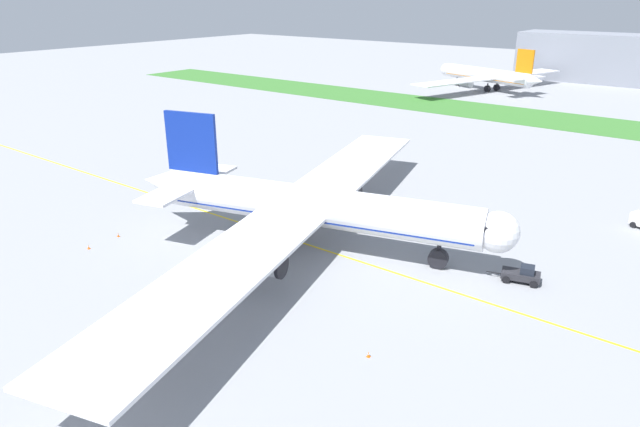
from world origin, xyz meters
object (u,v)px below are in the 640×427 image
(traffic_cone_port_wing, at_px, (118,235))
(traffic_cone_starboard_wing, at_px, (89,247))
(pushback_tug, at_px, (522,274))
(parked_airliner_far_left, at_px, (488,76))
(traffic_cone_near_nose, at_px, (369,354))
(ground_crew_wingwalker_port, at_px, (271,234))
(airliner_foreground, at_px, (309,206))

(traffic_cone_port_wing, bearing_deg, traffic_cone_starboard_wing, -84.94)
(pushback_tug, relative_size, parked_airliner_far_left, 0.09)
(pushback_tug, relative_size, traffic_cone_near_nose, 10.98)
(ground_crew_wingwalker_port, relative_size, traffic_cone_port_wing, 2.72)
(ground_crew_wingwalker_port, xyz_separation_m, traffic_cone_port_wing, (-18.41, -12.49, -0.68))
(parked_airliner_far_left, bearing_deg, ground_crew_wingwalker_port, -79.10)
(airliner_foreground, xyz_separation_m, parked_airliner_far_left, (-33.32, 143.24, -0.71))
(traffic_cone_near_nose, bearing_deg, traffic_cone_starboard_wing, -176.69)
(traffic_cone_port_wing, bearing_deg, traffic_cone_near_nose, -3.09)
(airliner_foreground, distance_m, traffic_cone_port_wing, 28.33)
(airliner_foreground, distance_m, traffic_cone_starboard_wing, 30.80)
(airliner_foreground, height_order, traffic_cone_near_nose, airliner_foreground)
(pushback_tug, height_order, traffic_cone_port_wing, pushback_tug)
(parked_airliner_far_left, bearing_deg, airliner_foreground, -76.90)
(airliner_foreground, height_order, ground_crew_wingwalker_port, airliner_foreground)
(airliner_foreground, bearing_deg, traffic_cone_near_nose, -38.86)
(pushback_tug, distance_m, traffic_cone_near_nose, 25.12)
(airliner_foreground, relative_size, traffic_cone_near_nose, 147.85)
(airliner_foreground, distance_m, traffic_cone_near_nose, 27.23)
(airliner_foreground, bearing_deg, traffic_cone_starboard_wing, -140.48)
(pushback_tug, relative_size, ground_crew_wingwalker_port, 4.04)
(ground_crew_wingwalker_port, xyz_separation_m, traffic_cone_near_nose, (26.14, -14.89, -0.68))
(ground_crew_wingwalker_port, bearing_deg, traffic_cone_port_wing, -145.85)
(traffic_cone_near_nose, distance_m, traffic_cone_starboard_wing, 44.18)
(airliner_foreground, relative_size, traffic_cone_starboard_wing, 147.85)
(ground_crew_wingwalker_port, bearing_deg, traffic_cone_near_nose, -29.67)
(traffic_cone_near_nose, bearing_deg, traffic_cone_port_wing, 176.91)
(traffic_cone_near_nose, relative_size, traffic_cone_starboard_wing, 1.00)
(traffic_cone_near_nose, xyz_separation_m, traffic_cone_port_wing, (-44.55, 2.40, 0.00))
(airliner_foreground, bearing_deg, ground_crew_wingwalker_port, -161.29)
(ground_crew_wingwalker_port, height_order, traffic_cone_starboard_wing, ground_crew_wingwalker_port)
(pushback_tug, xyz_separation_m, parked_airliner_far_left, (-60.38, 135.66, 4.18))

